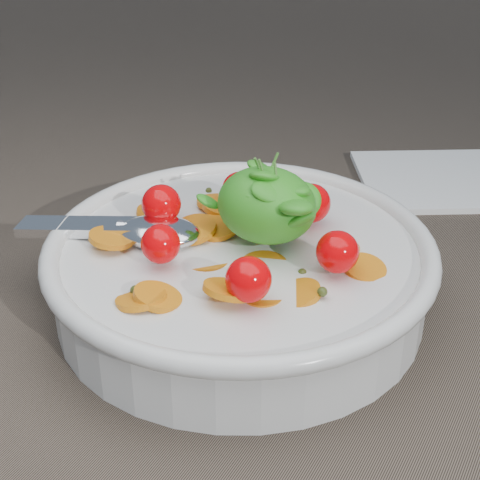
% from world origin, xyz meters
% --- Properties ---
extents(ground, '(6.00, 6.00, 0.00)m').
position_xyz_m(ground, '(0.00, 0.00, 0.00)').
color(ground, brown).
rests_on(ground, ground).
extents(bowl, '(0.28, 0.26, 0.11)m').
position_xyz_m(bowl, '(0.02, -0.01, 0.03)').
color(bowl, silver).
rests_on(bowl, ground).
extents(napkin, '(0.19, 0.18, 0.01)m').
position_xyz_m(napkin, '(0.09, 0.25, 0.00)').
color(napkin, white).
rests_on(napkin, ground).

